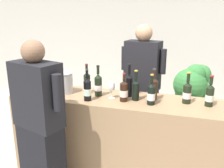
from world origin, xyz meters
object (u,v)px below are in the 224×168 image
at_px(wine_bottle_5, 210,95).
at_px(wine_bottle_0, 87,89).
at_px(wine_bottle_7, 129,84).
at_px(wine_glass, 112,87).
at_px(wine_bottle_6, 45,82).
at_px(person_server, 142,94).
at_px(wine_bottle_4, 98,85).
at_px(wine_bottle_10, 36,83).
at_px(ice_bucket, 64,83).
at_px(wine_bottle_3, 151,94).
at_px(potted_shrub, 194,92).
at_px(wine_bottle_9, 153,88).
at_px(wine_bottle_2, 187,92).
at_px(wine_bottle_1, 87,82).
at_px(person_guest, 40,131).
at_px(wine_bottle_8, 136,89).
at_px(wine_bottle_11, 124,91).

bearing_deg(wine_bottle_5, wine_bottle_0, -170.57).
relative_size(wine_bottle_7, wine_glass, 1.87).
distance_m(wine_bottle_0, wine_bottle_6, 0.58).
bearing_deg(person_server, wine_bottle_4, -119.82).
distance_m(wine_bottle_10, ice_bucket, 0.30).
xyz_separation_m(wine_bottle_3, potted_shrub, (0.45, 1.38, -0.37)).
bearing_deg(wine_bottle_9, wine_bottle_2, -0.61).
height_order(wine_bottle_4, wine_bottle_9, wine_bottle_4).
bearing_deg(wine_glass, person_server, 73.11).
distance_m(wine_bottle_5, person_server, 1.01).
height_order(wine_bottle_6, wine_bottle_10, wine_bottle_10).
relative_size(wine_bottle_0, wine_bottle_1, 0.98).
relative_size(wine_bottle_0, person_server, 0.19).
distance_m(wine_bottle_3, wine_bottle_4, 0.59).
bearing_deg(ice_bucket, wine_glass, -1.49).
bearing_deg(person_guest, ice_bucket, 93.59).
height_order(wine_bottle_5, wine_glass, wine_bottle_5).
bearing_deg(wine_bottle_8, potted_shrub, 64.72).
xyz_separation_m(wine_bottle_8, wine_bottle_11, (-0.11, -0.06, -0.01)).
bearing_deg(wine_bottle_1, wine_bottle_8, -6.80).
xyz_separation_m(wine_bottle_6, wine_bottle_9, (1.21, 0.09, 0.01)).
distance_m(wine_bottle_2, wine_bottle_8, 0.51).
distance_m(wine_bottle_0, wine_bottle_1, 0.24).
relative_size(wine_bottle_4, wine_glass, 1.77).
xyz_separation_m(wine_glass, person_server, (0.20, 0.67, -0.27)).
relative_size(wine_bottle_2, wine_bottle_10, 0.92).
xyz_separation_m(wine_bottle_7, wine_glass, (-0.16, -0.11, -0.01)).
bearing_deg(person_server, wine_bottle_8, -85.93).
bearing_deg(wine_bottle_6, wine_bottle_5, 2.19).
xyz_separation_m(wine_bottle_7, person_server, (0.05, 0.56, -0.28)).
bearing_deg(wine_glass, wine_bottle_7, 35.06).
distance_m(wine_bottle_4, wine_bottle_8, 0.41).
relative_size(wine_bottle_4, wine_bottle_7, 0.94).
xyz_separation_m(wine_bottle_7, ice_bucket, (-0.72, -0.10, -0.02)).
height_order(wine_bottle_5, person_server, person_server).
bearing_deg(wine_bottle_6, wine_bottle_3, -2.49).
distance_m(wine_bottle_3, person_server, 0.81).
xyz_separation_m(wine_bottle_8, wine_glass, (-0.25, -0.02, 0.00)).
bearing_deg(wine_bottle_11, wine_bottle_5, 7.43).
bearing_deg(potted_shrub, wine_bottle_2, -95.22).
xyz_separation_m(wine_bottle_4, wine_bottle_5, (1.12, 0.02, -0.01)).
bearing_deg(wine_bottle_8, wine_bottle_11, -149.36).
bearing_deg(wine_bottle_8, wine_bottle_7, 134.00).
relative_size(wine_bottle_6, wine_bottle_9, 1.05).
xyz_separation_m(wine_bottle_11, person_guest, (-0.67, -0.50, -0.30)).
height_order(wine_bottle_8, wine_bottle_11, wine_bottle_8).
bearing_deg(wine_bottle_3, wine_bottle_8, 155.78).
bearing_deg(person_server, wine_bottle_2, -47.15).
distance_m(wine_bottle_3, person_guest, 1.11).
distance_m(wine_bottle_7, person_guest, 1.01).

